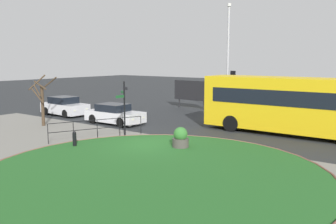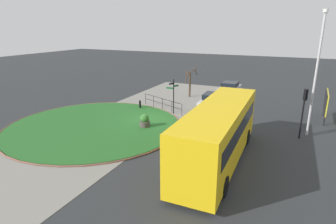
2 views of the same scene
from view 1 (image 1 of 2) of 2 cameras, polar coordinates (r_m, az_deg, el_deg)
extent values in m
plane|color=#282B2D|center=(18.87, -3.07, -5.31)|extent=(120.00, 120.00, 0.00)
cube|color=gray|center=(17.50, -7.13, -6.41)|extent=(32.00, 8.18, 0.02)
cylinder|color=#235B23|center=(14.51, -2.28, -9.30)|extent=(13.55, 13.55, 0.10)
torus|color=brown|center=(14.51, -2.28, -9.28)|extent=(13.86, 13.86, 0.11)
cylinder|color=black|center=(21.06, -6.82, 0.36)|extent=(0.09, 0.09, 3.09)
sphere|color=black|center=(20.90, -6.90, 4.70)|extent=(0.10, 0.10, 0.10)
cube|color=black|center=(20.67, -6.60, 3.69)|extent=(0.44, 0.23, 0.15)
cube|color=#195128|center=(21.23, -7.13, 3.11)|extent=(0.47, 0.26, 0.15)
cube|color=#195128|center=(20.69, -7.54, 2.41)|extent=(0.07, 0.66, 0.15)
cylinder|color=black|center=(18.98, -14.42, -4.36)|extent=(0.20, 0.20, 0.72)
sphere|color=black|center=(18.90, -14.46, -3.20)|extent=(0.19, 0.19, 0.19)
cube|color=black|center=(20.63, -11.05, -1.22)|extent=(2.21, 4.89, 0.03)
cube|color=black|center=(20.72, -11.01, -2.54)|extent=(2.21, 4.89, 0.03)
cylinder|color=black|center=(21.67, -4.27, -2.08)|extent=(0.04, 0.04, 1.08)
cylinder|color=black|center=(21.16, -7.56, -2.38)|extent=(0.04, 0.04, 1.08)
cylinder|color=black|center=(20.73, -11.01, -2.69)|extent=(0.04, 0.04, 1.08)
cylinder|color=black|center=(20.37, -14.59, -3.00)|extent=(0.04, 0.04, 1.08)
cylinder|color=black|center=(20.10, -18.28, -3.30)|extent=(0.04, 0.04, 1.08)
cube|color=yellow|center=(22.42, 18.90, 1.15)|extent=(10.48, 2.62, 3.09)
cube|color=black|center=(21.19, 17.95, 1.99)|extent=(9.19, 0.17, 0.88)
cube|color=black|center=(23.56, 19.85, 2.49)|extent=(9.19, 0.17, 0.88)
cube|color=black|center=(24.45, 7.14, 2.46)|extent=(0.05, 2.02, 1.10)
cube|color=black|center=(24.36, 7.19, 5.20)|extent=(0.04, 1.35, 0.28)
cylinder|color=black|center=(22.79, 9.85, -1.77)|extent=(1.00, 0.32, 1.00)
cylinder|color=black|center=(24.81, 12.17, -1.02)|extent=(1.00, 0.32, 1.00)
cube|color=silver|center=(25.39, -8.31, -0.64)|extent=(4.25, 1.92, 0.71)
cube|color=black|center=(25.42, -8.62, 0.72)|extent=(2.08, 1.63, 0.49)
cube|color=#EAEACC|center=(24.41, -3.86, -0.85)|extent=(0.03, 0.20, 0.12)
cube|color=#EAEACC|center=(23.60, -5.48, -1.18)|extent=(0.03, 0.20, 0.12)
cylinder|color=black|center=(25.16, -4.88, -1.15)|extent=(0.65, 0.24, 0.64)
cylinder|color=black|center=(23.96, -7.37, -1.66)|extent=(0.65, 0.24, 0.64)
cylinder|color=black|center=(26.89, -9.13, -0.61)|extent=(0.65, 0.24, 0.64)
cylinder|color=black|center=(25.77, -11.64, -1.06)|extent=(0.65, 0.24, 0.64)
cube|color=silver|center=(30.09, -15.83, 0.59)|extent=(4.04, 1.97, 0.78)
cube|color=black|center=(30.14, -16.05, 1.84)|extent=(1.96, 1.69, 0.52)
cube|color=#EAEACC|center=(28.83, -12.59, 0.46)|extent=(0.02, 0.20, 0.12)
cube|color=#EAEACC|center=(28.15, -14.37, 0.21)|extent=(0.02, 0.20, 0.12)
cylinder|color=black|center=(29.65, -13.07, 0.10)|extent=(0.65, 0.24, 0.64)
cylinder|color=black|center=(28.63, -15.75, -0.28)|extent=(0.65, 0.24, 0.64)
cylinder|color=black|center=(31.61, -15.87, 0.50)|extent=(0.65, 0.24, 0.64)
cylinder|color=black|center=(30.66, -18.46, 0.15)|extent=(0.65, 0.24, 0.64)
cylinder|color=black|center=(28.66, 10.34, 2.82)|extent=(0.11, 0.11, 3.53)
cube|color=black|center=(28.69, 10.08, 5.59)|extent=(0.30, 0.30, 0.78)
sphere|color=black|center=(28.77, 9.85, 6.09)|extent=(0.16, 0.16, 0.16)
sphere|color=#F2A519|center=(28.78, 9.84, 5.60)|extent=(0.16, 0.16, 0.16)
sphere|color=black|center=(28.79, 9.83, 5.12)|extent=(0.16, 0.16, 0.16)
cylinder|color=#B7B7BC|center=(29.39, 9.34, 7.79)|extent=(0.16, 0.16, 8.46)
cylinder|color=silver|center=(29.68, 9.55, 16.21)|extent=(0.32, 0.32, 0.22)
cylinder|color=black|center=(33.69, 1.79, 2.13)|extent=(0.12, 0.12, 1.64)
cylinder|color=black|center=(32.11, 5.63, 1.79)|extent=(0.12, 0.12, 1.64)
cube|color=yellow|center=(32.80, 3.68, 3.39)|extent=(3.62, 0.27, 1.66)
cube|color=black|center=(32.74, 3.60, 3.38)|extent=(3.72, 0.19, 1.76)
cylinder|color=#47423D|center=(18.15, 1.97, -4.98)|extent=(0.81, 0.81, 0.54)
sphere|color=#33702D|center=(18.05, 1.98, -3.46)|extent=(0.69, 0.69, 0.69)
cylinder|color=#423323|center=(25.56, -19.03, 0.90)|extent=(0.21, 0.21, 2.69)
cylinder|color=#423323|center=(25.16, -19.75, 2.39)|extent=(0.92, 0.34, 0.96)
cylinder|color=#423323|center=(25.28, -19.79, 3.15)|extent=(0.74, 0.13, 0.74)
cylinder|color=#423323|center=(25.95, -19.83, 4.39)|extent=(0.22, 1.27, 1.01)
cylinder|color=#423323|center=(25.86, -18.06, 4.36)|extent=(1.38, 0.25, 0.85)
cylinder|color=#423323|center=(25.08, -19.38, 3.95)|extent=(0.64, 0.59, 0.62)
camera|label=2|loc=(26.25, 55.90, 11.67)|focal=30.07mm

